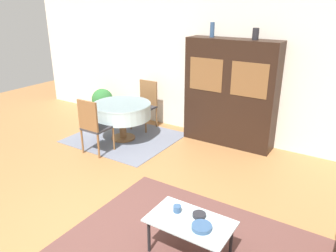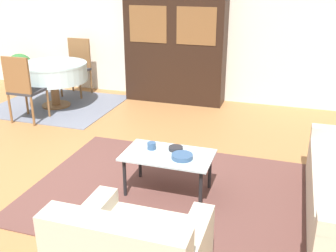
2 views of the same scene
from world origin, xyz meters
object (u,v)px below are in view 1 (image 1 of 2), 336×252
Objects in this scene: cup at (177,209)px; bowl at (202,227)px; vase_tall at (212,30)px; dining_table at (122,111)px; vase_short at (256,34)px; dining_chair_far at (146,102)px; display_cabinet at (230,93)px; bowl_small at (199,215)px; potted_plant at (103,101)px; dining_chair_near at (93,124)px; coffee_table at (190,224)px.

cup reaches higher than bowl.
dining_table is at bearing -145.58° from vase_tall.
vase_short is at bearing 23.53° from dining_table.
dining_chair_far is (0.00, 0.80, -0.02)m from dining_table.
dining_chair_far reaches higher than cup.
bowl_small is (0.91, -2.98, -0.55)m from display_cabinet.
display_cabinet is at bearing 108.03° from bowl.
cup is at bearing -84.74° from vase_short.
display_cabinet is at bearing -174.68° from dining_chair_far.
potted_plant is (-1.29, 0.81, -0.21)m from dining_table.
dining_table is 1.12× the size of dining_chair_far.
display_cabinet reaches higher than dining_chair_near.
cup is 0.60× the size of bowl_small.
vase_short is (-0.65, 3.16, 1.65)m from bowl.
vase_tall is at bearing 51.30° from dining_chair_near.
vase_tall is at bearing 112.68° from coffee_table.
bowl is (2.88, -2.98, -0.11)m from dining_chair_far.
cup is at bearing 131.33° from dining_chair_far.
dining_chair_near is 4.81× the size of bowl.
dining_table is at bearing 144.00° from bowl_small.
bowl_small is at bearing -34.75° from potted_plant.
dining_chair_near reaches higher than dining_table.
vase_tall is 1.34× the size of vase_short.
bowl reaches higher than coffee_table.
vase_short reaches higher than potted_plant.
cup is 0.45× the size of vase_short.
coffee_table is 4.58× the size of vase_short.
vase_tall is at bearing 3.57° from potted_plant.
dining_chair_near is at bearing -51.19° from potted_plant.
dining_chair_far is 11.49× the size of cup.
display_cabinet is 3.36m from bowl.
dining_table reaches higher than coffee_table.
vase_tall is (-1.10, 3.04, 1.67)m from cup.
potted_plant is (-2.72, -0.17, -1.75)m from vase_tall.
coffee_table is 3.79m from vase_tall.
display_cabinet reaches higher than dining_table.
dining_chair_far is at bearing -174.68° from display_cabinet.
potted_plant is at bearing 145.25° from bowl_small.
dining_table is 3.26m from cup.
vase_short is 3.93m from potted_plant.
display_cabinet is 10.09× the size of vase_short.
bowl_small is (2.77, -2.81, -0.12)m from dining_chair_far.
vase_tall is at bearing 109.83° from cup.
vase_short reaches higher than dining_chair_near.
cup is at bearing -36.97° from potted_plant.
coffee_table is at bearing -110.97° from bowl_small.
vase_tall reaches higher than display_cabinet.
dining_chair_near is at bearing -90.00° from dining_table.
dining_table is (-2.72, 2.13, 0.21)m from coffee_table.
bowl_small is at bearing -36.00° from dining_table.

